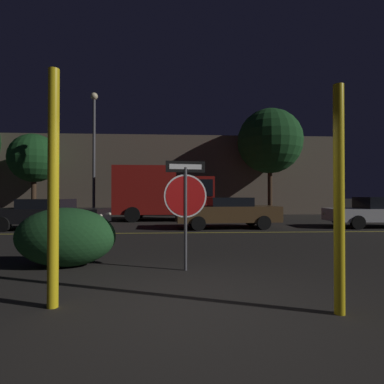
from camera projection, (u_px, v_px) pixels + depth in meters
The scene contains 14 objects.
ground_plane at pixel (192, 308), 3.86m from camera, with size 260.00×260.00×0.00m, color black.
road_center_stripe at pixel (181, 233), 11.63m from camera, with size 43.28×0.12×0.01m, color gold.
stop_sign at pixel (186, 195), 5.83m from camera, with size 0.84×0.13×2.13m.
yellow_pole_left at pixel (53, 188), 3.91m from camera, with size 0.14×0.14×3.12m, color yellow.
yellow_pole_right at pixel (339, 199), 3.69m from camera, with size 0.13×0.13×2.83m, color yellow.
hedge_bush_2 at pixel (66, 237), 6.14m from camera, with size 2.02×1.15×1.21m, color #1E4C23.
passing_car_2 at pixel (50, 214), 12.85m from camera, with size 4.94×2.32×1.31m.
passing_car_3 at pixel (227, 212), 13.40m from camera, with size 4.70×2.16×1.37m.
passing_car_4 at pixel (377, 212), 13.67m from camera, with size 4.48×1.92×1.38m.
delivery_truck at pixel (165, 192), 17.54m from camera, with size 5.65×2.63×3.12m.
street_lamp at pixel (94, 143), 17.14m from camera, with size 0.41×0.41×7.37m.
tree_0 at pixel (270, 141), 21.24m from camera, with size 4.57×4.57×7.61m.
tree_1 at pixel (34, 158), 20.29m from camera, with size 3.28×3.28×5.64m.
building_backdrop at pixel (154, 177), 24.88m from camera, with size 29.25×4.96×6.04m, color #6B5B4C.
Camera 1 is at (-0.22, -3.87, 1.46)m, focal length 28.00 mm.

